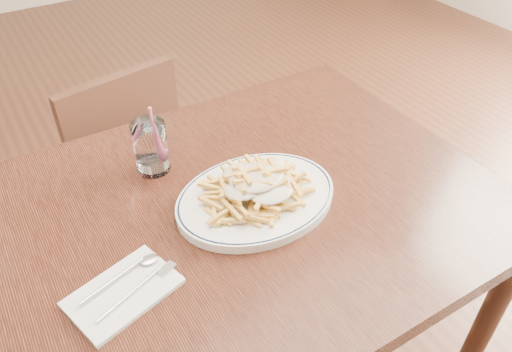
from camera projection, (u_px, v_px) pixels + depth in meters
table at (210, 242)px, 1.04m from camera, size 1.20×0.80×0.75m
chair_far at (119, 160)px, 1.63m from camera, size 0.42×0.42×0.79m
fries_plate at (256, 198)px, 1.02m from camera, size 0.37×0.33×0.02m
loaded_fries at (256, 182)px, 0.99m from camera, size 0.25×0.22×0.06m
napkin at (123, 292)px, 0.84m from camera, size 0.20×0.16×0.01m
cutlery at (121, 287)px, 0.84m from camera, size 0.18×0.12×0.01m
water_glass at (151, 150)px, 1.08m from camera, size 0.07×0.07×0.16m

